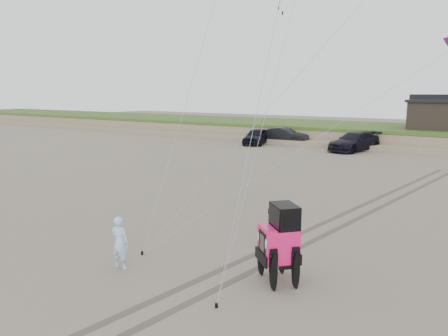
{
  "coord_description": "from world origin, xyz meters",
  "views": [
    {
      "loc": [
        7.52,
        -10.17,
        5.39
      ],
      "look_at": [
        -1.16,
        3.0,
        2.6
      ],
      "focal_mm": 35.0,
      "sensor_mm": 36.0,
      "label": 1
    }
  ],
  "objects_px": {
    "truck_a": "(257,136)",
    "truck_b": "(284,136)",
    "jeep": "(278,251)",
    "man": "(120,242)",
    "cabin": "(445,114)",
    "truck_c": "(354,142)"
  },
  "relations": [
    {
      "from": "truck_b",
      "to": "jeep",
      "type": "bearing_deg",
      "value": -158.65
    },
    {
      "from": "cabin",
      "to": "truck_b",
      "type": "xyz_separation_m",
      "value": [
        -14.04,
        -6.26,
        -2.41
      ]
    },
    {
      "from": "truck_b",
      "to": "jeep",
      "type": "height_order",
      "value": "jeep"
    },
    {
      "from": "truck_b",
      "to": "jeep",
      "type": "xyz_separation_m",
      "value": [
        14.36,
        -30.23,
        0.07
      ]
    },
    {
      "from": "truck_c",
      "to": "truck_a",
      "type": "bearing_deg",
      "value": -161.63
    },
    {
      "from": "truck_c",
      "to": "jeep",
      "type": "relative_size",
      "value": 1.21
    },
    {
      "from": "cabin",
      "to": "man",
      "type": "xyz_separation_m",
      "value": [
        -4.14,
        -38.31,
        -2.41
      ]
    },
    {
      "from": "jeep",
      "to": "truck_a",
      "type": "bearing_deg",
      "value": 163.34
    },
    {
      "from": "truck_b",
      "to": "man",
      "type": "height_order",
      "value": "truck_b"
    },
    {
      "from": "cabin",
      "to": "truck_c",
      "type": "distance_m",
      "value": 10.25
    },
    {
      "from": "cabin",
      "to": "truck_a",
      "type": "xyz_separation_m",
      "value": [
        -16.19,
        -8.17,
        -2.41
      ]
    },
    {
      "from": "truck_a",
      "to": "truck_b",
      "type": "bearing_deg",
      "value": 28.58
    },
    {
      "from": "truck_b",
      "to": "cabin",
      "type": "bearing_deg",
      "value": -70.02
    },
    {
      "from": "truck_b",
      "to": "man",
      "type": "distance_m",
      "value": 33.54
    },
    {
      "from": "jeep",
      "to": "man",
      "type": "xyz_separation_m",
      "value": [
        -4.47,
        -1.81,
        -0.08
      ]
    },
    {
      "from": "man",
      "to": "truck_b",
      "type": "bearing_deg",
      "value": -83.25
    },
    {
      "from": "truck_b",
      "to": "man",
      "type": "bearing_deg",
      "value": -166.9
    },
    {
      "from": "man",
      "to": "truck_a",
      "type": "bearing_deg",
      "value": -78.61
    },
    {
      "from": "man",
      "to": "jeep",
      "type": "bearing_deg",
      "value": -168.31
    },
    {
      "from": "truck_c",
      "to": "truck_b",
      "type": "bearing_deg",
      "value": -174.89
    },
    {
      "from": "truck_a",
      "to": "man",
      "type": "height_order",
      "value": "man"
    },
    {
      "from": "cabin",
      "to": "truck_b",
      "type": "bearing_deg",
      "value": -155.97
    }
  ]
}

